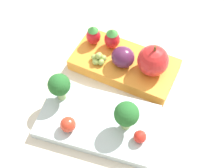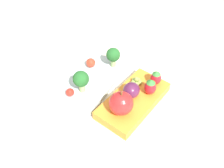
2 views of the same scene
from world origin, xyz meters
name	(u,v)px [view 2 (image 2 of 2)]	position (x,y,z in m)	size (l,w,h in m)	color
ground_plane	(110,97)	(0.00, 0.00, 0.00)	(4.00, 4.00, 0.00)	beige
bento_box_savoury	(92,81)	(0.01, 0.07, 0.01)	(0.22, 0.14, 0.02)	silver
bento_box_fruit	(133,101)	(0.01, -0.06, 0.01)	(0.21, 0.11, 0.03)	orange
broccoli_floret_0	(113,55)	(0.09, 0.06, 0.06)	(0.04, 0.04, 0.06)	#93B770
broccoli_floret_1	(81,80)	(-0.04, 0.06, 0.06)	(0.04, 0.04, 0.06)	#93B770
cherry_tomato_0	(91,63)	(0.05, 0.11, 0.03)	(0.03, 0.03, 0.03)	red
cherry_tomato_1	(70,92)	(-0.07, 0.08, 0.03)	(0.02, 0.02, 0.02)	red
apple	(121,103)	(-0.04, -0.06, 0.05)	(0.06, 0.06, 0.07)	red
strawberry_0	(156,78)	(0.09, -0.08, 0.05)	(0.03, 0.03, 0.04)	red
strawberry_1	(150,87)	(0.05, -0.09, 0.05)	(0.03, 0.03, 0.05)	red
plum	(131,90)	(0.02, -0.05, 0.05)	(0.04, 0.04, 0.04)	#511E42
grape_cluster	(136,81)	(0.06, -0.04, 0.03)	(0.03, 0.03, 0.02)	#8EA84C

